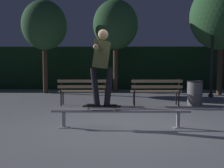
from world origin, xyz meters
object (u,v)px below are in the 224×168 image
at_px(tree_far_right, 221,16).
at_px(trash_can, 195,93).
at_px(grind_rail, 121,114).
at_px(tree_behind_benches, 116,25).
at_px(park_bench_left_center, 156,89).
at_px(tree_far_left, 44,26).
at_px(park_bench_leftmost, 83,89).
at_px(skateboarder, 102,61).
at_px(lamp_post_right, 212,36).
at_px(skateboard, 102,106).

distance_m(tree_far_right, trash_can, 4.74).
height_order(grind_rail, tree_behind_benches, tree_behind_benches).
relative_size(park_bench_left_center, tree_far_left, 0.37).
height_order(park_bench_leftmost, park_bench_left_center, same).
height_order(skateboarder, park_bench_left_center, skateboarder).
distance_m(tree_behind_benches, lamp_post_right, 4.49).
relative_size(tree_far_left, trash_can, 5.39).
bearing_deg(grind_rail, trash_can, 51.08).
relative_size(park_bench_leftmost, trash_can, 2.01).
height_order(skateboard, skateboarder, skateboarder).
bearing_deg(tree_far_left, grind_rail, -62.88).
relative_size(tree_far_right, tree_behind_benches, 1.10).
relative_size(skateboard, tree_far_left, 0.18).
relative_size(park_bench_left_center, lamp_post_right, 0.41).
relative_size(grind_rail, tree_far_right, 0.58).
relative_size(park_bench_leftmost, tree_far_right, 0.33).
height_order(grind_rail, tree_far_left, tree_far_left).
height_order(skateboarder, lamp_post_right, lamp_post_right).
xyz_separation_m(tree_behind_benches, lamp_post_right, (3.96, -1.98, -0.77)).
relative_size(skateboarder, park_bench_left_center, 0.97).
bearing_deg(park_bench_leftmost, tree_far_right, 29.40).
height_order(park_bench_left_center, tree_behind_benches, tree_behind_benches).
xyz_separation_m(skateboard, park_bench_leftmost, (-0.76, 2.91, 0.09)).
bearing_deg(tree_far_right, skateboard, -128.67).
bearing_deg(trash_can, tree_behind_benches, 121.23).
height_order(park_bench_leftmost, tree_far_right, tree_far_right).
height_order(tree_far_right, tree_behind_benches, tree_far_right).
distance_m(grind_rail, tree_behind_benches, 7.88).
relative_size(skateboard, park_bench_leftmost, 0.50).
xyz_separation_m(park_bench_left_center, tree_behind_benches, (-1.32, 4.39, 2.72)).
xyz_separation_m(park_bench_leftmost, tree_far_left, (-2.29, 3.81, 2.61)).
xyz_separation_m(tree_behind_benches, trash_can, (2.58, -4.26, -2.84)).
relative_size(skateboarder, tree_far_left, 0.36).
bearing_deg(trash_can, grind_rail, -128.92).
xyz_separation_m(skateboard, tree_behind_benches, (0.26, 7.30, 2.81)).
relative_size(grind_rail, lamp_post_right, 0.74).
relative_size(skateboarder, tree_far_right, 0.32).
bearing_deg(park_bench_left_center, park_bench_leftmost, 180.00).
height_order(grind_rail, lamp_post_right, lamp_post_right).
distance_m(tree_behind_benches, trash_can, 5.73).
xyz_separation_m(skateboard, lamp_post_right, (4.22, 5.32, 2.04)).
bearing_deg(park_bench_left_center, trash_can, 5.86).
relative_size(skateboard, lamp_post_right, 0.20).
xyz_separation_m(skateboard, tree_far_right, (4.86, 6.08, 3.00)).
bearing_deg(park_bench_left_center, tree_behind_benches, 106.71).
height_order(park_bench_leftmost, tree_behind_benches, tree_behind_benches).
height_order(skateboarder, trash_can, skateboarder).
xyz_separation_m(park_bench_leftmost, tree_behind_benches, (1.02, 4.39, 2.72)).
bearing_deg(lamp_post_right, tree_behind_benches, 153.43).
bearing_deg(skateboard, grind_rail, 0.00).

